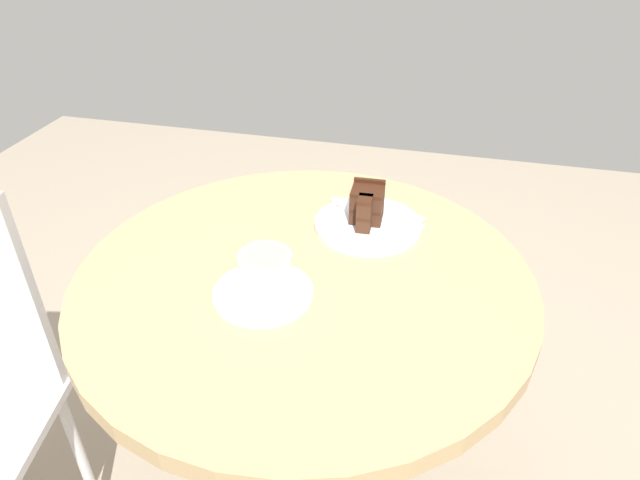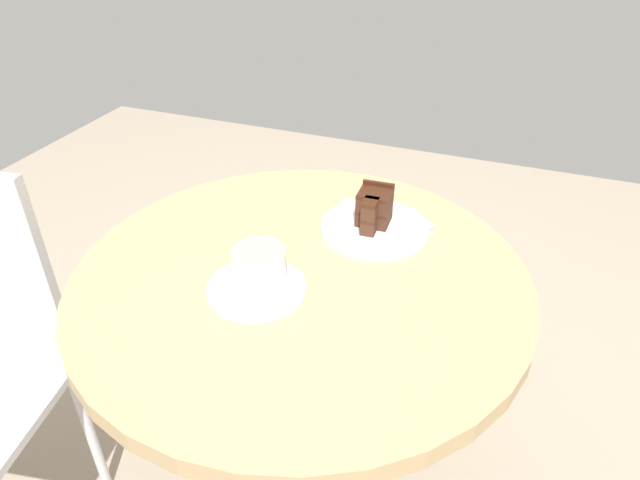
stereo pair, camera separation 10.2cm
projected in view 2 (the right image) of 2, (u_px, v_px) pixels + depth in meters
The scene contains 8 objects.
cafe_table at pixel (302, 322), 1.08m from camera, with size 0.81×0.81×0.74m.
saucer at pixel (257, 288), 0.96m from camera, with size 0.17×0.17×0.01m.
coffee_cup at pixel (260, 267), 0.95m from camera, with size 0.12×0.09×0.07m.
teaspoon at pixel (256, 264), 1.01m from camera, with size 0.08×0.07×0.00m.
cake_plate at pixel (374, 228), 1.12m from camera, with size 0.21×0.21×0.01m.
cake_slice at pixel (374, 208), 1.11m from camera, with size 0.09×0.06×0.08m.
fork at pixel (346, 213), 1.15m from camera, with size 0.15×0.05×0.00m.
napkin at pixel (382, 227), 1.13m from camera, with size 0.21×0.21×0.00m.
Camera 2 is at (-0.75, -0.32, 1.34)m, focal length 32.00 mm.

